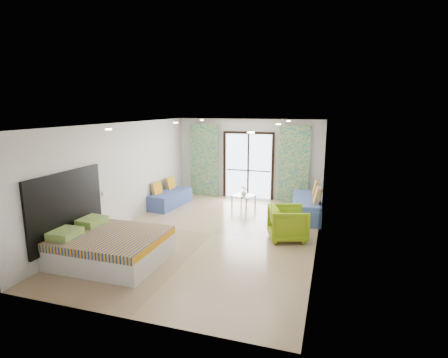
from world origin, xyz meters
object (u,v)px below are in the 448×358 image
(bed, at_px, (110,247))
(daybed_left, at_px, (170,198))
(coffee_table, at_px, (244,197))
(daybed_right, at_px, (307,206))
(armchair, at_px, (288,222))

(bed, bearing_deg, daybed_left, 98.96)
(daybed_left, distance_m, coffee_table, 2.34)
(daybed_right, bearing_deg, bed, -135.29)
(daybed_right, xyz_separation_m, coffee_table, (-1.95, 0.35, 0.05))
(bed, distance_m, coffee_table, 4.84)
(bed, relative_size, daybed_left, 1.19)
(daybed_right, height_order, coffee_table, daybed_right)
(bed, bearing_deg, coffee_table, 70.10)
(bed, height_order, daybed_left, daybed_left)
(daybed_left, relative_size, armchair, 2.02)
(daybed_right, xyz_separation_m, armchair, (-0.30, -1.92, 0.13))
(daybed_right, height_order, armchair, daybed_right)
(bed, distance_m, daybed_right, 5.53)
(coffee_table, bearing_deg, daybed_right, -10.18)
(daybed_left, distance_m, daybed_right, 4.24)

